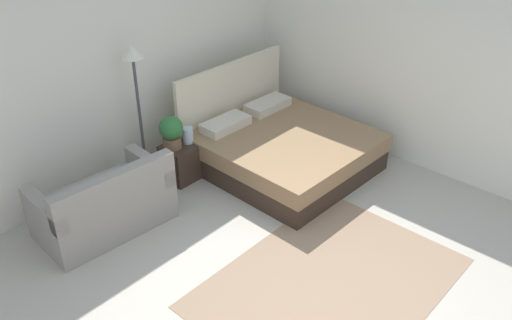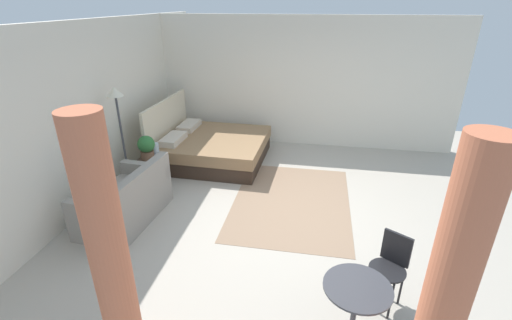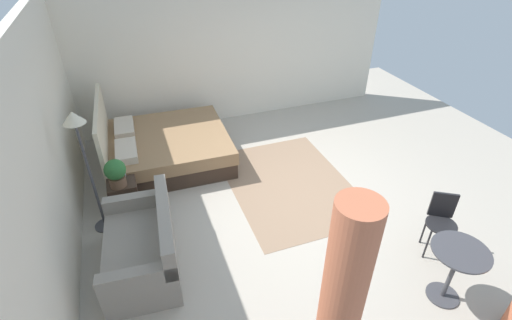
{
  "view_description": "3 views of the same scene",
  "coord_description": "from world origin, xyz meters",
  "px_view_note": "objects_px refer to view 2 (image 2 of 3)",
  "views": [
    {
      "loc": [
        -3.1,
        -2.14,
        3.78
      ],
      "look_at": [
        0.24,
        0.86,
        1.11
      ],
      "focal_mm": 38.21,
      "sensor_mm": 36.0,
      "label": 1
    },
    {
      "loc": [
        -4.65,
        -0.32,
        3.0
      ],
      "look_at": [
        0.1,
        0.54,
        0.82
      ],
      "focal_mm": 24.79,
      "sensor_mm": 36.0,
      "label": 2
    },
    {
      "loc": [
        -4.02,
        2.17,
        3.66
      ],
      "look_at": [
        -0.27,
        0.8,
        1.03
      ],
      "focal_mm": 26.16,
      "sensor_mm": 36.0,
      "label": 3
    }
  ],
  "objects_px": {
    "bed": "(211,147)",
    "potted_plant": "(146,147)",
    "nightstand": "(154,168)",
    "cafe_chair_near_window": "(391,263)",
    "vase": "(155,149)",
    "balcony_table": "(355,306)",
    "couch": "(127,202)",
    "floor_lamp": "(118,112)"
  },
  "relations": [
    {
      "from": "nightstand",
      "to": "balcony_table",
      "type": "relative_size",
      "value": 0.64
    },
    {
      "from": "floor_lamp",
      "to": "vase",
      "type": "bearing_deg",
      "value": -35.8
    },
    {
      "from": "nightstand",
      "to": "balcony_table",
      "type": "bearing_deg",
      "value": -131.12
    },
    {
      "from": "nightstand",
      "to": "cafe_chair_near_window",
      "type": "xyz_separation_m",
      "value": [
        -2.23,
        -3.71,
        0.28
      ]
    },
    {
      "from": "vase",
      "to": "floor_lamp",
      "type": "bearing_deg",
      "value": 144.2
    },
    {
      "from": "bed",
      "to": "potted_plant",
      "type": "bearing_deg",
      "value": 145.8
    },
    {
      "from": "nightstand",
      "to": "vase",
      "type": "distance_m",
      "value": 0.36
    },
    {
      "from": "bed",
      "to": "balcony_table",
      "type": "height_order",
      "value": "bed"
    },
    {
      "from": "vase",
      "to": "nightstand",
      "type": "bearing_deg",
      "value": 173.89
    },
    {
      "from": "nightstand",
      "to": "bed",
      "type": "bearing_deg",
      "value": -35.59
    },
    {
      "from": "couch",
      "to": "cafe_chair_near_window",
      "type": "relative_size",
      "value": 1.77
    },
    {
      "from": "potted_plant",
      "to": "floor_lamp",
      "type": "distance_m",
      "value": 0.77
    },
    {
      "from": "floor_lamp",
      "to": "cafe_chair_near_window",
      "type": "distance_m",
      "value": 4.53
    },
    {
      "from": "balcony_table",
      "to": "nightstand",
      "type": "bearing_deg",
      "value": 48.88
    },
    {
      "from": "vase",
      "to": "balcony_table",
      "type": "relative_size",
      "value": 0.27
    },
    {
      "from": "vase",
      "to": "floor_lamp",
      "type": "xyz_separation_m",
      "value": [
        -0.45,
        0.33,
        0.8
      ]
    },
    {
      "from": "bed",
      "to": "couch",
      "type": "bearing_deg",
      "value": 165.76
    },
    {
      "from": "vase",
      "to": "balcony_table",
      "type": "bearing_deg",
      "value": -132.4
    },
    {
      "from": "bed",
      "to": "floor_lamp",
      "type": "bearing_deg",
      "value": 142.4
    },
    {
      "from": "vase",
      "to": "potted_plant",
      "type": "bearing_deg",
      "value": 168.96
    },
    {
      "from": "nightstand",
      "to": "balcony_table",
      "type": "distance_m",
      "value": 4.38
    },
    {
      "from": "cafe_chair_near_window",
      "to": "vase",
      "type": "bearing_deg",
      "value": 57.56
    },
    {
      "from": "floor_lamp",
      "to": "cafe_chair_near_window",
      "type": "xyz_separation_m",
      "value": [
        -1.9,
        -4.02,
        -0.86
      ]
    },
    {
      "from": "couch",
      "to": "cafe_chair_near_window",
      "type": "xyz_separation_m",
      "value": [
        -0.97,
        -3.54,
        0.22
      ]
    },
    {
      "from": "balcony_table",
      "to": "potted_plant",
      "type": "bearing_deg",
      "value": 50.13
    },
    {
      "from": "cafe_chair_near_window",
      "to": "potted_plant",
      "type": "bearing_deg",
      "value": 60.34
    },
    {
      "from": "couch",
      "to": "nightstand",
      "type": "relative_size",
      "value": 3.13
    },
    {
      "from": "floor_lamp",
      "to": "nightstand",
      "type": "bearing_deg",
      "value": -43.33
    },
    {
      "from": "nightstand",
      "to": "cafe_chair_near_window",
      "type": "distance_m",
      "value": 4.33
    },
    {
      "from": "bed",
      "to": "floor_lamp",
      "type": "height_order",
      "value": "floor_lamp"
    },
    {
      "from": "balcony_table",
      "to": "cafe_chair_near_window",
      "type": "xyz_separation_m",
      "value": [
        0.65,
        -0.41,
        0.0
      ]
    },
    {
      "from": "nightstand",
      "to": "cafe_chair_near_window",
      "type": "bearing_deg",
      "value": -121.01
    },
    {
      "from": "bed",
      "to": "vase",
      "type": "bearing_deg",
      "value": 141.55
    },
    {
      "from": "potted_plant",
      "to": "couch",
      "type": "bearing_deg",
      "value": -170.28
    },
    {
      "from": "potted_plant",
      "to": "cafe_chair_near_window",
      "type": "distance_m",
      "value": 4.3
    },
    {
      "from": "bed",
      "to": "couch",
      "type": "distance_m",
      "value": 2.38
    },
    {
      "from": "couch",
      "to": "floor_lamp",
      "type": "height_order",
      "value": "floor_lamp"
    },
    {
      "from": "nightstand",
      "to": "balcony_table",
      "type": "height_order",
      "value": "balcony_table"
    },
    {
      "from": "floor_lamp",
      "to": "cafe_chair_near_window",
      "type": "relative_size",
      "value": 2.13
    },
    {
      "from": "floor_lamp",
      "to": "balcony_table",
      "type": "xyz_separation_m",
      "value": [
        -2.55,
        -3.61,
        -0.86
      ]
    },
    {
      "from": "couch",
      "to": "vase",
      "type": "relative_size",
      "value": 7.3
    },
    {
      "from": "balcony_table",
      "to": "vase",
      "type": "bearing_deg",
      "value": 47.6
    }
  ]
}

